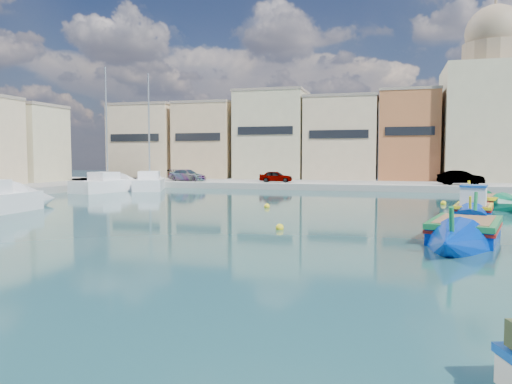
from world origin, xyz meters
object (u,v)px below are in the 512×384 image
at_px(yacht_midnorth, 119,186).
at_px(yacht_mid, 9,202).
at_px(luzzu_blue_cabin, 474,210).
at_px(luzzu_green, 492,203).
at_px(church_block, 492,107).
at_px(luzzu_blue_south, 465,233).
at_px(yacht_north, 151,184).

height_order(yacht_midnorth, yacht_mid, yacht_mid).
distance_m(luzzu_blue_cabin, luzzu_green, 5.52).
bearing_deg(yacht_midnorth, church_block, 26.48).
height_order(church_block, yacht_mid, church_block).
height_order(luzzu_blue_south, yacht_mid, yacht_mid).
bearing_deg(luzzu_blue_cabin, luzzu_blue_south, -100.24).
relative_size(church_block, luzzu_green, 2.22).
bearing_deg(yacht_north, luzzu_green, -20.22).
bearing_deg(yacht_midnorth, yacht_north, 68.79).
relative_size(yacht_midnorth, yacht_mid, 0.95).
xyz_separation_m(luzzu_green, yacht_mid, (-27.79, -9.58, 0.21)).
xyz_separation_m(luzzu_blue_south, yacht_midnorth, (-27.05, 20.69, 0.17)).
height_order(luzzu_blue_cabin, luzzu_blue_south, luzzu_blue_south).
relative_size(luzzu_blue_south, yacht_mid, 0.81).
bearing_deg(yacht_midnorth, luzzu_blue_south, -37.42).
height_order(church_block, yacht_north, church_block).
height_order(church_block, luzzu_blue_cabin, church_block).
relative_size(luzzu_blue_south, yacht_midnorth, 0.85).
bearing_deg(luzzu_green, luzzu_blue_cabin, -109.35).
xyz_separation_m(luzzu_blue_south, yacht_mid, (-24.44, 4.08, 0.20)).
distance_m(luzzu_green, yacht_north, 30.89).
xyz_separation_m(church_block, luzzu_blue_cabin, (-5.85, -29.39, -8.10)).
distance_m(luzzu_blue_cabin, yacht_mid, 26.33).
height_order(yacht_north, yacht_midnorth, yacht_midnorth).
relative_size(church_block, yacht_midnorth, 1.60).
bearing_deg(luzzu_blue_south, luzzu_green, 76.20).
bearing_deg(luzzu_green, yacht_mid, -160.97).
distance_m(luzzu_blue_south, yacht_mid, 24.78).
xyz_separation_m(luzzu_blue_cabin, yacht_midnorth, (-28.58, 12.24, 0.16)).
distance_m(luzzu_blue_cabin, yacht_midnorth, 31.09).
xyz_separation_m(yacht_midnorth, yacht_mid, (2.61, -16.62, 0.02)).
height_order(luzzu_green, yacht_north, yacht_north).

